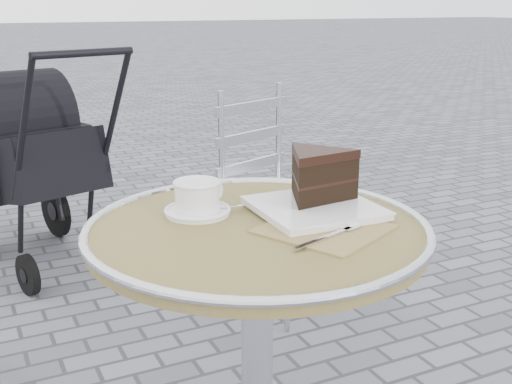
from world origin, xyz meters
name	(u,v)px	position (x,y,z in m)	size (l,w,h in m)	color
cafe_table	(257,298)	(0.00, 0.00, 0.57)	(0.72, 0.72, 0.74)	silver
cappuccino_set	(198,199)	(-0.08, 0.13, 0.76)	(0.17, 0.14, 0.07)	white
cake_plate_set	(317,183)	(0.17, 0.04, 0.79)	(0.34, 0.41, 0.13)	#957A51
bistro_chair	(265,173)	(0.54, 1.04, 0.53)	(0.50, 0.50, 0.86)	silver
baby_stroller	(30,166)	(-0.24, 1.90, 0.45)	(0.69, 1.05, 1.01)	black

